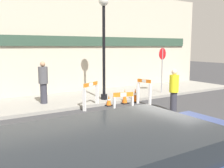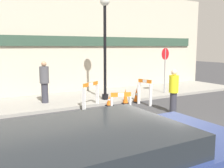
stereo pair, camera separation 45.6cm
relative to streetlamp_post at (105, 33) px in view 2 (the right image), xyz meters
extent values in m
plane|color=#38383A|center=(-0.45, -5.16, -3.10)|extent=(60.00, 60.00, 0.00)
cube|color=gray|center=(-0.45, 0.92, -3.04)|extent=(18.00, 3.17, 0.13)
cube|color=#BCB29E|center=(-0.45, 2.59, -0.35)|extent=(18.00, 0.12, 5.50)
cube|color=#2D4738|center=(-0.45, 2.48, -0.30)|extent=(16.20, 0.10, 0.50)
cylinder|color=black|center=(0.00, 0.00, -2.85)|extent=(0.29, 0.29, 0.24)
cylinder|color=black|center=(0.00, 0.00, -0.88)|extent=(0.13, 0.13, 4.19)
sphere|color=silver|center=(0.00, 0.00, 1.39)|extent=(0.44, 0.44, 0.44)
cylinder|color=gray|center=(3.49, -0.05, -1.83)|extent=(0.06, 0.06, 2.29)
cylinder|color=red|center=(3.49, -0.05, -0.95)|extent=(0.59, 0.16, 0.60)
cube|color=white|center=(-0.70, -0.59, -2.63)|extent=(0.12, 0.14, 0.94)
cube|color=white|center=(-1.51, -1.04, -2.63)|extent=(0.12, 0.14, 0.94)
cube|color=orange|center=(-1.11, -0.81, -2.09)|extent=(0.88, 0.49, 0.15)
cube|color=white|center=(-1.11, -0.81, -2.09)|extent=(0.28, 0.17, 0.14)
cube|color=white|center=(-1.31, -2.88, -2.68)|extent=(0.10, 0.14, 0.85)
cube|color=white|center=(-0.70, -3.08, -2.68)|extent=(0.10, 0.14, 0.85)
cube|color=orange|center=(-1.00, -2.98, -2.18)|extent=(0.67, 0.24, 0.15)
cube|color=white|center=(-1.00, -2.98, -2.18)|extent=(0.21, 0.09, 0.14)
cube|color=white|center=(1.28, -1.70, -2.61)|extent=(0.14, 0.09, 0.97)
cube|color=white|center=(1.13, -1.06, -2.61)|extent=(0.14, 0.09, 0.97)
cube|color=orange|center=(1.20, -1.38, -2.05)|extent=(0.19, 0.70, 0.15)
cube|color=white|center=(1.20, -1.38, -2.05)|extent=(0.08, 0.22, 0.13)
cube|color=black|center=(-0.22, -0.76, -3.08)|extent=(0.30, 0.30, 0.04)
cone|color=orange|center=(-0.22, -0.76, -2.85)|extent=(0.22, 0.22, 0.42)
cylinder|color=white|center=(-0.22, -0.76, -2.83)|extent=(0.13, 0.13, 0.06)
cube|color=black|center=(0.62, -0.76, -3.08)|extent=(0.30, 0.30, 0.04)
cone|color=orange|center=(0.62, -0.76, -2.75)|extent=(0.23, 0.22, 0.63)
cylinder|color=white|center=(0.62, -0.76, -2.71)|extent=(0.13, 0.13, 0.09)
cube|color=black|center=(1.20, -0.76, -3.08)|extent=(0.30, 0.30, 0.04)
cone|color=orange|center=(1.20, -0.76, -2.75)|extent=(0.23, 0.22, 0.62)
cylinder|color=white|center=(1.20, -0.76, -2.72)|extent=(0.13, 0.13, 0.09)
cylinder|color=#33333D|center=(1.32, -3.03, -2.70)|extent=(0.36, 0.36, 0.79)
cylinder|color=yellow|center=(1.32, -3.03, -1.98)|extent=(0.50, 0.50, 0.66)
sphere|color=beige|center=(1.32, -3.03, -1.53)|extent=(0.32, 0.32, 0.23)
cylinder|color=#33333D|center=(-2.59, 0.65, -2.55)|extent=(0.37, 0.37, 0.85)
cylinder|color=#4C4C51|center=(-2.59, 0.65, -1.76)|extent=(0.52, 0.52, 0.71)
sphere|color=tan|center=(-2.59, 0.65, -1.30)|extent=(0.28, 0.28, 0.22)
cube|color=#1E2328|center=(-4.72, -7.96, -1.67)|extent=(2.46, 1.58, 0.51)
camera|label=1|loc=(-5.98, -10.14, -0.56)|focal=42.00mm
camera|label=2|loc=(-5.59, -10.37, -0.56)|focal=42.00mm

